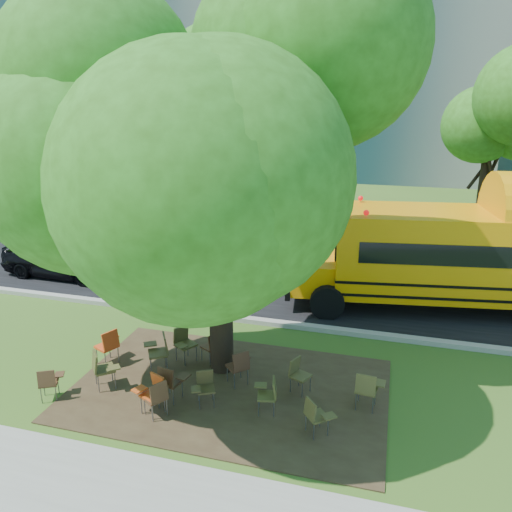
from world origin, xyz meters
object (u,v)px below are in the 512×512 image
(black_car, at_px, (62,257))
(pedestrian_a, at_px, (46,199))
(chair_4, at_px, (170,380))
(chair_11, at_px, (239,364))
(chair_13, at_px, (368,387))
(chair_14, at_px, (212,344))
(chair_1, at_px, (102,367))
(chair_10, at_px, (184,341))
(chair_0, at_px, (49,381))
(chair_8, at_px, (109,343))
(main_tree, at_px, (216,122))
(chair_12, at_px, (298,373))
(chair_5, at_px, (204,385))
(chair_3, at_px, (153,390))
(chair_2, at_px, (157,395))
(chair_6, at_px, (269,392))
(chair_9, at_px, (160,349))
(chair_7, at_px, (316,414))
(bg_car_red, at_px, (145,233))

(black_car, height_order, pedestrian_a, pedestrian_a)
(chair_4, relative_size, chair_11, 0.98)
(chair_13, distance_m, chair_14, 3.96)
(chair_1, height_order, chair_10, chair_1)
(chair_0, height_order, chair_8, chair_8)
(chair_0, height_order, pedestrian_a, pedestrian_a)
(main_tree, relative_size, pedestrian_a, 5.90)
(chair_12, relative_size, chair_13, 0.91)
(chair_5, distance_m, black_car, 10.01)
(chair_3, bearing_deg, chair_11, -110.35)
(chair_4, relative_size, chair_13, 0.97)
(chair_1, bearing_deg, chair_2, 28.03)
(chair_11, xyz_separation_m, chair_12, (1.35, 0.06, -0.04))
(chair_13, height_order, chair_14, chair_13)
(chair_6, height_order, chair_9, chair_9)
(chair_2, xyz_separation_m, chair_7, (3.23, 0.27, -0.03))
(chair_1, height_order, chair_12, chair_1)
(chair_3, distance_m, chair_11, 2.05)
(chair_2, bearing_deg, chair_5, -15.33)
(chair_12, bearing_deg, pedestrian_a, -105.03)
(chair_1, relative_size, chair_5, 1.19)
(chair_14, height_order, bg_car_red, bg_car_red)
(main_tree, bearing_deg, chair_4, -111.73)
(chair_10, relative_size, chair_13, 1.02)
(chair_10, bearing_deg, main_tree, 115.02)
(chair_8, xyz_separation_m, chair_13, (6.23, -0.22, -0.03))
(chair_12, bearing_deg, chair_11, -63.65)
(main_tree, xyz_separation_m, black_car, (-7.78, 4.65, -5.09))
(chair_14, distance_m, pedestrian_a, 19.79)
(chair_13, relative_size, bg_car_red, 0.21)
(chair_13, bearing_deg, chair_1, -167.21)
(chair_4, xyz_separation_m, chair_14, (0.29, 1.84, -0.04))
(main_tree, distance_m, chair_5, 5.56)
(chair_0, relative_size, chair_8, 0.82)
(chair_13, xyz_separation_m, pedestrian_a, (-18.66, 14.13, 0.24))
(chair_5, height_order, pedestrian_a, pedestrian_a)
(chair_8, distance_m, chair_10, 1.82)
(chair_11, bearing_deg, chair_12, -43.68)
(chair_7, distance_m, black_car, 12.25)
(chair_12, distance_m, chair_14, 2.42)
(chair_2, relative_size, chair_14, 1.04)
(chair_12, xyz_separation_m, black_car, (-9.75, 5.14, 0.24))
(main_tree, distance_m, chair_7, 6.22)
(chair_11, relative_size, black_car, 0.20)
(black_car, bearing_deg, chair_10, -122.25)
(chair_6, bearing_deg, chair_3, 92.69)
(bg_car_red, bearing_deg, chair_11, -136.35)
(chair_3, xyz_separation_m, black_car, (-6.99, 6.68, 0.21))
(chair_0, bearing_deg, chair_4, -12.96)
(chair_6, bearing_deg, black_car, 44.32)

